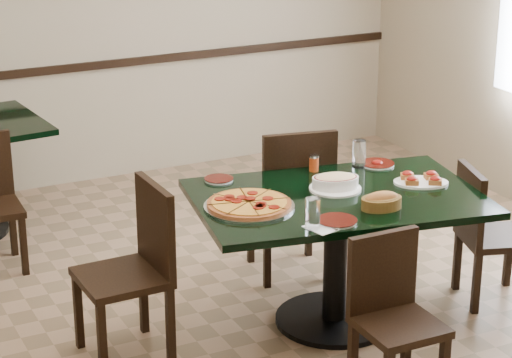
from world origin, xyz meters
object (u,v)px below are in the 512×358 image
lasagna_casserole (335,182)px  bruschetta_platter (421,180)px  bread_basket (381,201)px  chair_left (137,261)px  chair_right (484,229)px  pepperoni_pizza (249,204)px  main_table (336,227)px  chair_near (392,308)px  chair_far (294,195)px

lasagna_casserole → bruschetta_platter: 0.49m
bread_basket → bruschetta_platter: bread_basket is taller
bruschetta_platter → chair_left: bearing=-160.5°
chair_right → bread_basket: bearing=117.1°
pepperoni_pizza → bread_basket: (0.60, -0.32, 0.02)m
lasagna_casserole → bruschetta_platter: lasagna_casserole is taller
main_table → pepperoni_pizza: size_ratio=3.53×
main_table → chair_right: chair_right is taller
main_table → chair_left: bearing=-179.3°
chair_near → bruschetta_platter: size_ratio=2.19×
chair_far → bruschetta_platter: size_ratio=2.61×
bruschetta_platter → lasagna_casserole: bearing=-167.8°
lasagna_casserole → chair_far: bearing=101.6°
main_table → chair_near: chair_near is taller
main_table → bruschetta_platter: size_ratio=4.57×
chair_right → lasagna_casserole: lasagna_casserole is taller
chair_far → bread_basket: chair_far is taller
bread_basket → bruschetta_platter: size_ratio=0.64×
chair_near → bruschetta_platter: 0.98m
main_table → bruschetta_platter: bruschetta_platter is taller
main_table → chair_near: 0.75m
lasagna_casserole → chair_right: bearing=2.1°
lasagna_casserole → bruschetta_platter: size_ratio=0.80×
chair_near → lasagna_casserole: 0.89m
main_table → pepperoni_pizza: pepperoni_pizza is taller
chair_left → bread_basket: size_ratio=3.90×
main_table → chair_far: (0.08, 0.62, -0.04)m
chair_left → chair_near: bearing=44.9°
chair_near → chair_left: size_ratio=0.87×
main_table → bread_basket: 0.36m
chair_far → chair_right: bearing=148.5°
chair_right → bread_basket: bread_basket is taller
lasagna_casserole → chair_left: bearing=-168.9°
chair_right → pepperoni_pizza: 1.44m
chair_left → pepperoni_pizza: chair_left is taller
lasagna_casserole → bread_basket: bread_basket is taller
chair_right → chair_far: bearing=64.9°
chair_far → bruschetta_platter: chair_far is taller
chair_near → pepperoni_pizza: size_ratio=1.69×
chair_right → bruschetta_platter: bearing=95.3°
chair_far → bread_basket: (0.02, -0.89, 0.26)m
bread_basket → main_table: bearing=117.5°
pepperoni_pizza → chair_near: bearing=-64.2°
main_table → lasagna_casserole: bearing=76.8°
chair_near → pepperoni_pizza: chair_near is taller
chair_near → chair_left: bearing=137.0°
chair_right → bread_basket: (-0.80, -0.13, 0.35)m
bread_basket → bruschetta_platter: 0.46m
chair_far → pepperoni_pizza: chair_far is taller
chair_right → chair_left: (-1.97, 0.32, 0.07)m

